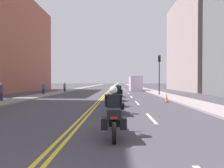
# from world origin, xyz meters

# --- Properties ---
(ground_plane) EXTENTS (264.00, 264.00, 0.00)m
(ground_plane) POSITION_xyz_m (0.00, 48.00, 0.00)
(ground_plane) COLOR #433E47
(sidewalk_left) EXTENTS (2.41, 144.00, 0.12)m
(sidewalk_left) POSITION_xyz_m (-7.77, 48.00, 0.06)
(sidewalk_left) COLOR gray
(sidewalk_left) RESTS_ON ground
(sidewalk_right) EXTENTS (2.41, 144.00, 0.12)m
(sidewalk_right) POSITION_xyz_m (7.77, 48.00, 0.06)
(sidewalk_right) COLOR #9C8E91
(sidewalk_right) RESTS_ON ground
(centreline_yellow_inner) EXTENTS (0.12, 132.00, 0.01)m
(centreline_yellow_inner) POSITION_xyz_m (-0.12, 48.00, 0.00)
(centreline_yellow_inner) COLOR yellow
(centreline_yellow_inner) RESTS_ON ground
(centreline_yellow_outer) EXTENTS (0.12, 132.00, 0.01)m
(centreline_yellow_outer) POSITION_xyz_m (0.12, 48.00, 0.00)
(centreline_yellow_outer) COLOR yellow
(centreline_yellow_outer) RESTS_ON ground
(lane_dashes_white) EXTENTS (0.14, 56.40, 0.01)m
(lane_dashes_white) POSITION_xyz_m (3.28, 29.00, 0.00)
(lane_dashes_white) COLOR silver
(lane_dashes_white) RESTS_ON ground
(building_left_1) EXTENTS (7.05, 21.33, 16.81)m
(building_left_1) POSITION_xyz_m (-17.26, 29.28, 8.40)
(building_left_1) COLOR #964E3D
(building_left_1) RESTS_ON ground
(building_right_1) EXTENTS (7.54, 16.73, 18.40)m
(building_right_1) POSITION_xyz_m (17.51, 34.78, 9.20)
(building_right_1) COLOR #AA9793
(building_right_1) RESTS_ON ground
(motorcycle_0) EXTENTS (0.78, 2.16, 1.63)m
(motorcycle_0) POSITION_xyz_m (1.53, 5.12, 0.67)
(motorcycle_0) COLOR black
(motorcycle_0) RESTS_ON ground
(motorcycle_1) EXTENTS (0.78, 2.22, 1.61)m
(motorcycle_1) POSITION_xyz_m (1.65, 9.04, 0.64)
(motorcycle_1) COLOR black
(motorcycle_1) RESTS_ON ground
(motorcycle_2) EXTENTS (0.77, 2.24, 1.58)m
(motorcycle_2) POSITION_xyz_m (1.57, 12.11, 0.65)
(motorcycle_2) COLOR black
(motorcycle_2) RESTS_ON ground
(motorcycle_3) EXTENTS (0.77, 2.27, 1.64)m
(motorcycle_3) POSITION_xyz_m (1.71, 15.63, 0.65)
(motorcycle_3) COLOR black
(motorcycle_3) RESTS_ON ground
(motorcycle_4) EXTENTS (0.78, 2.14, 1.56)m
(motorcycle_4) POSITION_xyz_m (1.81, 19.84, 0.65)
(motorcycle_4) COLOR black
(motorcycle_4) RESTS_ON ground
(traffic_cone_0) EXTENTS (0.32, 0.32, 0.82)m
(traffic_cone_0) POSITION_xyz_m (5.87, 14.68, 0.41)
(traffic_cone_0) COLOR black
(traffic_cone_0) RESTS_ON ground
(traffic_light_near) EXTENTS (0.28, 0.38, 5.11)m
(traffic_light_near) POSITION_xyz_m (6.96, 21.96, 3.51)
(traffic_light_near) COLOR black
(traffic_light_near) RESTS_ON ground
(pedestrian_0) EXTENTS (0.50, 0.37, 1.65)m
(pedestrian_0) POSITION_xyz_m (-8.27, 22.74, 0.85)
(pedestrian_0) COLOR #232B37
(pedestrian_0) RESTS_ON ground
(pedestrian_1) EXTENTS (0.48, 0.22, 1.67)m
(pedestrian_1) POSITION_xyz_m (-8.44, 14.37, 0.86)
(pedestrian_1) COLOR #292B37
(pedestrian_1) RESTS_ON ground
(pedestrian_2) EXTENTS (0.34, 0.42, 1.61)m
(pedestrian_2) POSITION_xyz_m (-7.19, 28.71, 0.83)
(pedestrian_2) COLOR #262334
(pedestrian_2) RESTS_ON ground
(parked_truck) EXTENTS (2.20, 6.50, 2.80)m
(parked_truck) POSITION_xyz_m (5.16, 34.40, 1.27)
(parked_truck) COLOR silver
(parked_truck) RESTS_ON ground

